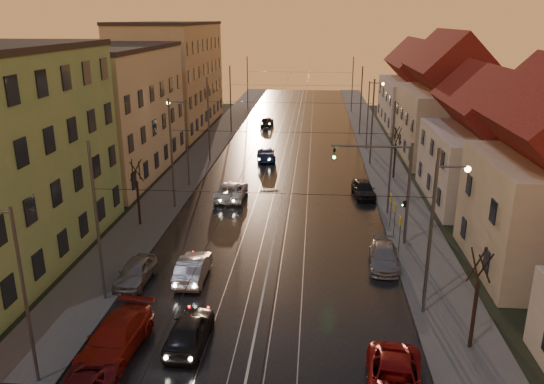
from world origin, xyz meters
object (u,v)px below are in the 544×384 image
(traffic_light_mast, at_px, (394,181))
(parked_right_1, at_px, (384,257))
(parked_left_2, at_px, (116,337))
(parked_right_2, at_px, (364,189))
(street_lamp_1, at_px, (437,221))
(parked_right_0, at_px, (395,382))
(driving_car_3, at_px, (266,154))
(parked_left_3, at_px, (136,272))
(street_lamp_2, at_px, (183,134))
(driving_car_1, at_px, (193,268))
(driving_car_4, at_px, (267,121))
(street_lamp_3, at_px, (371,108))
(driving_car_2, at_px, (232,191))
(street_lamp_0, at_px, (15,280))
(driving_car_0, at_px, (189,330))

(traffic_light_mast, xyz_separation_m, parked_right_1, (-0.79, -3.37, -3.97))
(parked_left_2, relative_size, parked_right_2, 1.26)
(street_lamp_1, distance_m, traffic_light_mast, 8.08)
(parked_left_2, bearing_deg, parked_right_0, -3.96)
(driving_car_3, height_order, parked_left_3, driving_car_3)
(driving_car_3, xyz_separation_m, parked_right_0, (8.77, -37.72, 0.01))
(street_lamp_2, height_order, parked_right_0, street_lamp_2)
(driving_car_1, bearing_deg, driving_car_4, -90.72)
(street_lamp_3, height_order, traffic_light_mast, street_lamp_3)
(traffic_light_mast, relative_size, parked_right_1, 1.65)
(driving_car_1, distance_m, driving_car_2, 14.92)
(street_lamp_1, bearing_deg, parked_left_2, -160.19)
(traffic_light_mast, xyz_separation_m, parked_right_0, (-1.79, -15.59, -3.89))
(street_lamp_1, xyz_separation_m, parked_left_3, (-16.70, 1.24, -4.20))
(street_lamp_0, bearing_deg, driving_car_2, 79.14)
(street_lamp_3, relative_size, parked_left_2, 1.51)
(street_lamp_0, bearing_deg, parked_left_2, 41.02)
(street_lamp_3, height_order, driving_car_1, street_lamp_3)
(street_lamp_1, xyz_separation_m, parked_right_0, (-2.90, -7.59, -4.18))
(traffic_light_mast, height_order, parked_right_2, traffic_light_mast)
(driving_car_1, relative_size, parked_left_2, 0.84)
(driving_car_1, bearing_deg, parked_right_1, -167.47)
(driving_car_1, bearing_deg, driving_car_3, -94.22)
(street_lamp_3, height_order, parked_left_2, street_lamp_3)
(driving_car_1, bearing_deg, street_lamp_1, 171.17)
(traffic_light_mast, relative_size, driving_car_3, 1.50)
(street_lamp_3, distance_m, driving_car_4, 19.53)
(street_lamp_2, height_order, parked_right_1, street_lamp_2)
(driving_car_0, bearing_deg, street_lamp_1, -157.14)
(driving_car_3, xyz_separation_m, parked_right_1, (9.77, -25.49, -0.06))
(parked_left_3, bearing_deg, street_lamp_3, 66.89)
(street_lamp_0, height_order, traffic_light_mast, street_lamp_0)
(street_lamp_2, bearing_deg, parked_right_1, -43.31)
(traffic_light_mast, height_order, parked_right_1, traffic_light_mast)
(driving_car_0, relative_size, driving_car_4, 1.10)
(driving_car_1, bearing_deg, street_lamp_2, -75.84)
(driving_car_2, bearing_deg, street_lamp_1, 129.67)
(street_lamp_1, bearing_deg, driving_car_2, 128.58)
(traffic_light_mast, relative_size, driving_car_4, 1.83)
(driving_car_4, bearing_deg, driving_car_3, 99.10)
(driving_car_0, xyz_separation_m, driving_car_1, (-1.29, 6.55, -0.01))
(street_lamp_0, relative_size, street_lamp_3, 1.00)
(street_lamp_0, xyz_separation_m, traffic_light_mast, (17.10, 16.00, -0.29))
(street_lamp_1, xyz_separation_m, street_lamp_2, (-18.21, 20.00, 0.00))
(street_lamp_2, height_order, parked_right_2, street_lamp_2)
(street_lamp_2, distance_m, traffic_light_mast, 20.89)
(parked_right_2, bearing_deg, driving_car_3, 122.97)
(street_lamp_1, bearing_deg, driving_car_0, -159.16)
(traffic_light_mast, bearing_deg, parked_left_3, -156.56)
(parked_left_3, bearing_deg, driving_car_4, 88.62)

